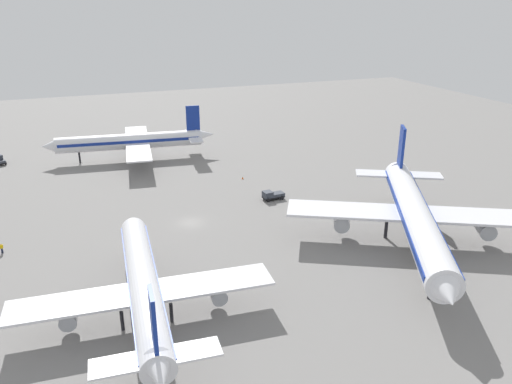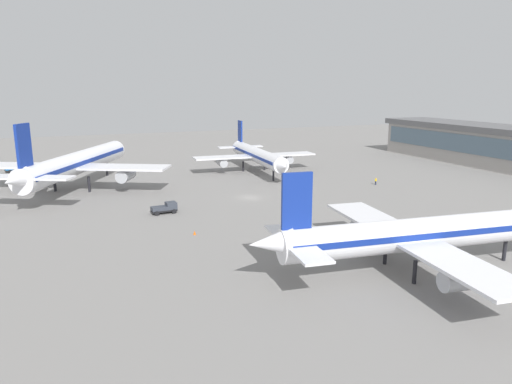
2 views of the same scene
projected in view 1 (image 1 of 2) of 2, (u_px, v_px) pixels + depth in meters
ground at (191, 223)px, 92.11m from camera, size 288.00×288.00×0.00m
airplane_at_gate at (143, 285)px, 63.40m from camera, size 40.71×32.70×12.38m
airplane_taxiing at (414, 215)px, 81.13m from camera, size 47.32×39.46×15.66m
airplane_distant at (132, 141)px, 127.10m from camera, size 34.41×42.66×12.98m
pushback_tractor at (272, 195)px, 102.40m from camera, size 2.46×4.52×1.90m
ground_crew_worker at (2, 248)px, 80.74m from camera, size 0.53×0.53×1.67m
safety_cone_near_gate at (243, 178)px, 114.40m from camera, size 0.44×0.44×0.60m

